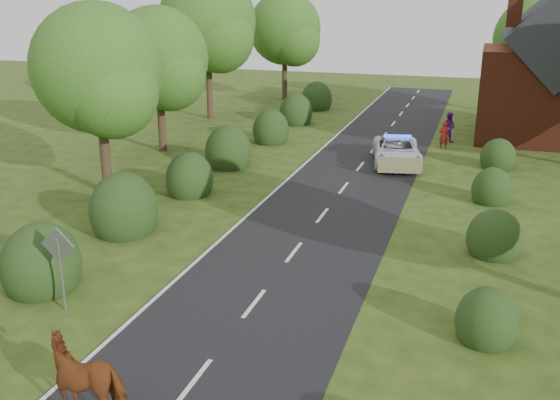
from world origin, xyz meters
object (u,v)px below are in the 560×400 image
(road_sign, at_px, (59,257))
(pedestrian_purple, at_px, (449,127))
(police_van, at_px, (397,151))
(pedestrian_red, at_px, (444,135))
(cow, at_px, (90,381))

(road_sign, xyz_separation_m, pedestrian_purple, (8.94, 25.50, -0.75))
(pedestrian_purple, bearing_deg, police_van, 98.29)
(road_sign, bearing_deg, police_van, 70.60)
(pedestrian_red, bearing_deg, pedestrian_purple, -96.45)
(road_sign, bearing_deg, pedestrian_red, 69.42)
(cow, relative_size, pedestrian_red, 1.33)
(cow, bearing_deg, pedestrian_purple, 158.76)
(police_van, bearing_deg, pedestrian_red, 52.92)
(road_sign, height_order, police_van, road_sign)
(police_van, xyz_separation_m, pedestrian_purple, (2.23, 6.43, 0.18))
(cow, height_order, police_van, police_van)
(road_sign, height_order, pedestrian_purple, road_sign)
(cow, xyz_separation_m, pedestrian_purple, (5.56, 29.16, 0.15))
(pedestrian_red, relative_size, pedestrian_purple, 0.89)
(police_van, height_order, pedestrian_purple, pedestrian_purple)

